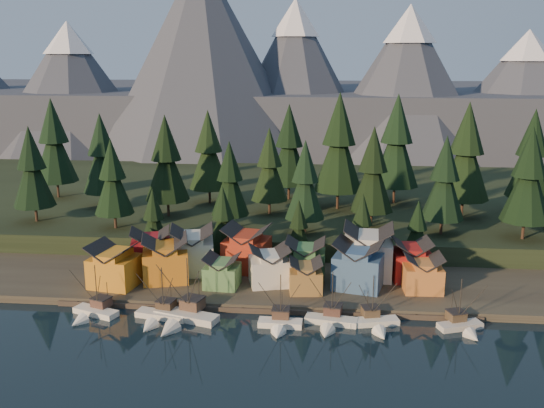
# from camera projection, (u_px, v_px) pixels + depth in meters

# --- Properties ---
(ground) EXTENTS (500.00, 500.00, 0.00)m
(ground) POSITION_uv_depth(u_px,v_px,m) (255.00, 351.00, 98.98)
(ground) COLOR black
(ground) RESTS_ON ground
(shore_strip) EXTENTS (400.00, 50.00, 1.50)m
(shore_strip) POSITION_uv_depth(u_px,v_px,m) (276.00, 264.00, 137.44)
(shore_strip) COLOR #312C23
(shore_strip) RESTS_ON ground
(hillside) EXTENTS (420.00, 100.00, 6.00)m
(hillside) POSITION_uv_depth(u_px,v_px,m) (290.00, 202.00, 185.20)
(hillside) COLOR black
(hillside) RESTS_ON ground
(dock) EXTENTS (80.00, 4.00, 1.00)m
(dock) POSITION_uv_depth(u_px,v_px,m) (265.00, 307.00, 114.80)
(dock) COLOR #4E4438
(dock) RESTS_ON ground
(mountain_ridge) EXTENTS (560.00, 190.00, 90.00)m
(mountain_ridge) POSITION_uv_depth(u_px,v_px,m) (298.00, 98.00, 299.41)
(mountain_ridge) COLOR #484E5C
(mountain_ridge) RESTS_ON ground
(boat_0) EXTENTS (9.41, 9.88, 10.64)m
(boat_0) POSITION_uv_depth(u_px,v_px,m) (92.00, 306.00, 111.55)
(boat_0) COLOR white
(boat_0) RESTS_ON ground
(boat_1) EXTENTS (10.38, 10.96, 10.67)m
(boat_1) POSITION_uv_depth(u_px,v_px,m) (159.00, 310.00, 109.98)
(boat_1) COLOR silver
(boat_1) RESTS_ON ground
(boat_2) EXTENTS (12.78, 13.31, 12.89)m
(boat_2) POSITION_uv_depth(u_px,v_px,m) (182.00, 310.00, 109.05)
(boat_2) COLOR beige
(boat_2) RESTS_ON ground
(boat_3) EXTENTS (8.07, 8.77, 10.62)m
(boat_3) POSITION_uv_depth(u_px,v_px,m) (280.00, 317.00, 106.79)
(boat_3) COLOR white
(boat_3) RESTS_ON ground
(boat_4) EXTENTS (9.97, 10.58, 10.79)m
(boat_4) POSITION_uv_depth(u_px,v_px,m) (330.00, 315.00, 107.76)
(boat_4) COLOR silver
(boat_4) RESTS_ON ground
(boat_5) EXTENTS (9.82, 10.33, 10.11)m
(boat_5) POSITION_uv_depth(u_px,v_px,m) (375.00, 317.00, 107.31)
(boat_5) COLOR white
(boat_5) RESTS_ON ground
(boat_6) EXTENTS (8.53, 9.03, 10.17)m
(boat_6) POSITION_uv_depth(u_px,v_px,m) (463.00, 320.00, 105.87)
(boat_6) COLOR beige
(boat_6) RESTS_ON ground
(house_front_0) EXTENTS (10.20, 9.81, 8.84)m
(house_front_0) POSITION_uv_depth(u_px,v_px,m) (114.00, 264.00, 121.90)
(house_front_0) COLOR orange
(house_front_0) RESTS_ON shore_strip
(house_front_1) EXTENTS (10.97, 10.71, 9.36)m
(house_front_1) POSITION_uv_depth(u_px,v_px,m) (165.00, 258.00, 124.78)
(house_front_1) COLOR #C5731B
(house_front_1) RESTS_ON shore_strip
(house_front_2) EXTENTS (7.19, 7.24, 6.54)m
(house_front_2) POSITION_uv_depth(u_px,v_px,m) (222.00, 270.00, 121.71)
(house_front_2) COLOR #4F8045
(house_front_2) RESTS_ON shore_strip
(house_front_3) EXTENTS (9.42, 9.16, 7.93)m
(house_front_3) POSITION_uv_depth(u_px,v_px,m) (269.00, 265.00, 122.79)
(house_front_3) COLOR silver
(house_front_3) RESTS_ON shore_strip
(house_front_4) EXTENTS (7.03, 7.48, 6.50)m
(house_front_4) POSITION_uv_depth(u_px,v_px,m) (305.00, 275.00, 119.34)
(house_front_4) COLOR olive
(house_front_4) RESTS_ON shore_strip
(house_front_5) EXTENTS (11.06, 10.45, 9.76)m
(house_front_5) POSITION_uv_depth(u_px,v_px,m) (358.00, 263.00, 120.77)
(house_front_5) COLOR #33537A
(house_front_5) RESTS_ON shore_strip
(house_front_6) EXTENTS (7.68, 7.29, 7.39)m
(house_front_6) POSITION_uv_depth(u_px,v_px,m) (423.00, 272.00, 119.51)
(house_front_6) COLOR #C67432
(house_front_6) RESTS_ON shore_strip
(house_back_0) EXTENTS (9.94, 9.70, 9.00)m
(house_back_0) POSITION_uv_depth(u_px,v_px,m) (151.00, 249.00, 130.94)
(house_back_0) COLOR maroon
(house_back_0) RESTS_ON shore_strip
(house_back_1) EXTENTS (10.51, 10.59, 9.95)m
(house_back_1) POSITION_uv_depth(u_px,v_px,m) (192.00, 249.00, 129.34)
(house_back_1) COLOR beige
(house_back_1) RESTS_ON shore_strip
(house_back_2) EXTENTS (10.57, 9.94, 9.88)m
(house_back_2) POSITION_uv_depth(u_px,v_px,m) (247.00, 247.00, 130.70)
(house_back_2) COLOR #9F2D18
(house_back_2) RESTS_ON shore_strip
(house_back_3) EXTENTS (8.27, 7.39, 8.26)m
(house_back_3) POSITION_uv_depth(u_px,v_px,m) (305.00, 258.00, 126.40)
(house_back_3) COLOR #3D713F
(house_back_3) RESTS_ON shore_strip
(house_back_4) EXTENTS (10.76, 10.38, 11.00)m
(house_back_4) POSITION_uv_depth(u_px,v_px,m) (368.00, 250.00, 126.84)
(house_back_4) COLOR beige
(house_back_4) RESTS_ON shore_strip
(house_back_5) EXTENTS (8.19, 8.28, 8.57)m
(house_back_5) POSITION_uv_depth(u_px,v_px,m) (411.00, 259.00, 125.32)
(house_back_5) COLOR maroon
(house_back_5) RESTS_ON shore_strip
(tree_hill_0) EXTENTS (10.39, 10.39, 24.21)m
(tree_hill_0) POSITION_uv_depth(u_px,v_px,m) (32.00, 170.00, 150.21)
(tree_hill_0) COLOR #332319
(tree_hill_0) RESTS_ON hillside
(tree_hill_1) EXTENTS (11.15, 11.15, 25.98)m
(tree_hill_1) POSITION_uv_depth(u_px,v_px,m) (102.00, 156.00, 164.34)
(tree_hill_1) COLOR #332319
(tree_hill_1) RESTS_ON hillside
(tree_hill_2) EXTENTS (9.42, 9.42, 21.95)m
(tree_hill_2) POSITION_uv_depth(u_px,v_px,m) (113.00, 180.00, 144.64)
(tree_hill_2) COLOR #332319
(tree_hill_2) RESTS_ON hillside
(tree_hill_3) EXTENTS (11.36, 11.36, 26.46)m
(tree_hill_3) POSITION_uv_depth(u_px,v_px,m) (166.00, 162.00, 154.73)
(tree_hill_3) COLOR #332319
(tree_hill_3) RESTS_ON hillside
(tree_hill_4) EXTENTS (11.32, 11.32, 26.37)m
(tree_hill_4) POSITION_uv_depth(u_px,v_px,m) (209.00, 153.00, 168.50)
(tree_hill_4) COLOR #332319
(tree_hill_4) RESTS_ON hillside
(tree_hill_5) EXTENTS (9.22, 9.22, 21.49)m
(tree_hill_5) POSITION_uv_depth(u_px,v_px,m) (230.00, 181.00, 144.09)
(tree_hill_5) COLOR #332319
(tree_hill_5) RESTS_ON hillside
(tree_hill_6) EXTENTS (9.84, 9.84, 22.92)m
(tree_hill_6) POSITION_uv_depth(u_px,v_px,m) (269.00, 167.00, 157.66)
(tree_hill_6) COLOR #332319
(tree_hill_6) RESTS_ON hillside
(tree_hill_7) EXTENTS (9.53, 9.53, 22.21)m
(tree_hill_7) POSITION_uv_depth(u_px,v_px,m) (305.00, 183.00, 140.42)
(tree_hill_7) COLOR #332319
(tree_hill_7) RESTS_ON hillside
(tree_hill_8) EXTENTS (13.58, 13.58, 31.64)m
(tree_hill_8) POSITION_uv_depth(u_px,v_px,m) (339.00, 146.00, 161.63)
(tree_hill_8) COLOR #332319
(tree_hill_8) RESTS_ON hillside
(tree_hill_9) EXTENTS (10.61, 10.61, 24.71)m
(tree_hill_9) POSITION_uv_depth(u_px,v_px,m) (373.00, 173.00, 145.39)
(tree_hill_9) COLOR #332319
(tree_hill_9) RESTS_ON hillside
(tree_hill_10) EXTENTS (13.24, 13.24, 30.84)m
(tree_hill_10) POSITION_uv_depth(u_px,v_px,m) (396.00, 144.00, 168.01)
(tree_hill_10) COLOR #332319
(tree_hill_10) RESTS_ON hillside
(tree_hill_11) EXTENTS (10.03, 10.03, 23.36)m
(tree_hill_11) POSITION_uv_depth(u_px,v_px,m) (444.00, 181.00, 139.28)
(tree_hill_11) COLOR #332319
(tree_hill_11) RESTS_ON hillside
(tree_hill_12) EXTENTS (12.81, 12.81, 29.83)m
(tree_hill_12) POSITION_uv_depth(u_px,v_px,m) (466.00, 155.00, 153.16)
(tree_hill_12) COLOR #332319
(tree_hill_12) RESTS_ON hillside
(tree_hill_13) EXTENTS (11.14, 11.14, 25.96)m
(tree_hill_13) POSITION_uv_depth(u_px,v_px,m) (529.00, 178.00, 135.37)
(tree_hill_13) COLOR #332319
(tree_hill_13) RESTS_ON hillside
(tree_hill_14) EXTENTS (11.89, 11.89, 27.69)m
(tree_hill_14) POSITION_uv_depth(u_px,v_px,m) (532.00, 157.00, 157.60)
(tree_hill_14) COLOR #332319
(tree_hill_14) RESTS_ON hillside
(tree_hill_15) EXTENTS (11.87, 11.87, 27.64)m
(tree_hill_15) POSITION_uv_depth(u_px,v_px,m) (289.00, 148.00, 173.09)
(tree_hill_15) COLOR #332319
(tree_hill_15) RESTS_ON hillside
(tree_hill_16) EXTENTS (12.50, 12.50, 29.11)m
(tree_hill_16) POSITION_uv_depth(u_px,v_px,m) (54.00, 144.00, 175.23)
(tree_hill_16) COLOR #332319
(tree_hill_16) RESTS_ON hillside
(tree_shore_0) EXTENTS (7.07, 7.07, 16.47)m
(tree_shore_0) POSITION_uv_depth(u_px,v_px,m) (154.00, 220.00, 137.63)
(tree_shore_0) COLOR #332319
(tree_shore_0) RESTS_ON shore_strip
(tree_shore_1) EXTENTS (7.38, 7.38, 17.20)m
(tree_shore_1) POSITION_uv_depth(u_px,v_px,m) (223.00, 220.00, 136.08)
(tree_shore_1) COLOR #332319
(tree_shore_1) RESTS_ON shore_strip
(tree_shore_2) EXTENTS (6.27, 6.27, 14.60)m
(tree_shore_2) POSITION_uv_depth(u_px,v_px,m) (299.00, 228.00, 134.88)
(tree_shore_2) COLOR #332319
(tree_shore_2) RESTS_ON shore_strip
(tree_shore_3) EXTENTS (7.00, 7.00, 16.30)m
(tree_shore_3) POSITION_uv_depth(u_px,v_px,m) (362.00, 226.00, 133.38)
(tree_shore_3) COLOR #332319
(tree_shore_3) RESTS_ON shore_strip
(tree_shore_4) EXTENTS (6.45, 6.45, 15.03)m
(tree_shore_4) POSITION_uv_depth(u_px,v_px,m) (417.00, 230.00, 132.45)
(tree_shore_4) COLOR #332319
(tree_shore_4) RESTS_ON shore_strip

